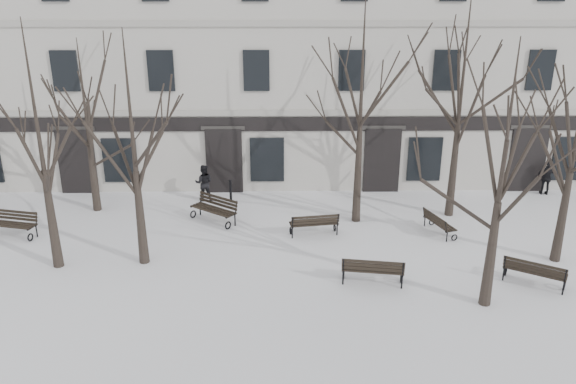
{
  "coord_description": "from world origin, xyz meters",
  "views": [
    {
      "loc": [
        -0.98,
        -15.93,
        8.62
      ],
      "look_at": [
        -0.74,
        3.0,
        1.76
      ],
      "focal_mm": 35.0,
      "sensor_mm": 36.0,
      "label": 1
    }
  ],
  "objects_px": {
    "tree_2": "(506,147)",
    "bench_0": "(12,223)",
    "tree_1": "(131,124)",
    "bench_5": "(438,223)",
    "bench_3": "(215,208)",
    "tree_0": "(36,119)",
    "bench_2": "(535,271)",
    "bench_4": "(314,223)",
    "bench_1": "(373,270)"
  },
  "relations": [
    {
      "from": "tree_1",
      "to": "bench_3",
      "type": "distance_m",
      "value": 5.81
    },
    {
      "from": "bench_0",
      "to": "bench_5",
      "type": "relative_size",
      "value": 1.18
    },
    {
      "from": "tree_0",
      "to": "bench_3",
      "type": "height_order",
      "value": "tree_0"
    },
    {
      "from": "tree_1",
      "to": "tree_2",
      "type": "bearing_deg",
      "value": -14.88
    },
    {
      "from": "bench_2",
      "to": "bench_4",
      "type": "xyz_separation_m",
      "value": [
        -6.53,
        3.85,
        -0.01
      ]
    },
    {
      "from": "tree_2",
      "to": "bench_0",
      "type": "xyz_separation_m",
      "value": [
        -15.82,
        4.98,
        -4.2
      ]
    },
    {
      "from": "bench_4",
      "to": "bench_5",
      "type": "height_order",
      "value": "bench_4"
    },
    {
      "from": "bench_1",
      "to": "bench_5",
      "type": "xyz_separation_m",
      "value": [
        3.05,
        3.83,
        -0.08
      ]
    },
    {
      "from": "tree_2",
      "to": "bench_0",
      "type": "relative_size",
      "value": 3.82
    },
    {
      "from": "tree_1",
      "to": "bench_4",
      "type": "bearing_deg",
      "value": 19.79
    },
    {
      "from": "bench_0",
      "to": "bench_1",
      "type": "bearing_deg",
      "value": -2.81
    },
    {
      "from": "bench_1",
      "to": "bench_3",
      "type": "xyz_separation_m",
      "value": [
        -5.42,
        5.11,
        0.03
      ]
    },
    {
      "from": "tree_2",
      "to": "bench_5",
      "type": "relative_size",
      "value": 4.49
    },
    {
      "from": "tree_2",
      "to": "bench_1",
      "type": "xyz_separation_m",
      "value": [
        -3.1,
        1.17,
        -4.19
      ]
    },
    {
      "from": "bench_0",
      "to": "bench_3",
      "type": "relative_size",
      "value": 1.0
    },
    {
      "from": "tree_0",
      "to": "bench_4",
      "type": "xyz_separation_m",
      "value": [
        8.58,
        2.34,
        -4.44
      ]
    },
    {
      "from": "tree_2",
      "to": "bench_2",
      "type": "bearing_deg",
      "value": 29.19
    },
    {
      "from": "bench_2",
      "to": "bench_0",
      "type": "bearing_deg",
      "value": 19.65
    },
    {
      "from": "tree_0",
      "to": "bench_3",
      "type": "relative_size",
      "value": 3.98
    },
    {
      "from": "bench_1",
      "to": "bench_0",
      "type": "bearing_deg",
      "value": -7.52
    },
    {
      "from": "tree_1",
      "to": "tree_2",
      "type": "height_order",
      "value": "tree_1"
    },
    {
      "from": "bench_2",
      "to": "bench_4",
      "type": "bearing_deg",
      "value": 1.73
    },
    {
      "from": "tree_1",
      "to": "bench_0",
      "type": "distance_m",
      "value": 7.14
    },
    {
      "from": "tree_1",
      "to": "bench_0",
      "type": "bearing_deg",
      "value": 157.66
    },
    {
      "from": "bench_1",
      "to": "bench_2",
      "type": "xyz_separation_m",
      "value": [
        4.94,
        -0.14,
        -0.02
      ]
    },
    {
      "from": "tree_0",
      "to": "bench_3",
      "type": "xyz_separation_m",
      "value": [
        4.75,
        3.74,
        -4.39
      ]
    },
    {
      "from": "bench_0",
      "to": "bench_3",
      "type": "bearing_deg",
      "value": 23.95
    },
    {
      "from": "tree_1",
      "to": "bench_5",
      "type": "bearing_deg",
      "value": 11.96
    },
    {
      "from": "bench_2",
      "to": "bench_5",
      "type": "xyz_separation_m",
      "value": [
        -1.89,
        3.97,
        -0.06
      ]
    },
    {
      "from": "tree_0",
      "to": "bench_3",
      "type": "distance_m",
      "value": 7.47
    },
    {
      "from": "bench_0",
      "to": "bench_4",
      "type": "height_order",
      "value": "bench_0"
    },
    {
      "from": "tree_1",
      "to": "bench_5",
      "type": "height_order",
      "value": "tree_1"
    },
    {
      "from": "tree_0",
      "to": "bench_1",
      "type": "bearing_deg",
      "value": -7.63
    },
    {
      "from": "bench_1",
      "to": "tree_0",
      "type": "bearing_deg",
      "value": 1.48
    },
    {
      "from": "tree_0",
      "to": "tree_1",
      "type": "xyz_separation_m",
      "value": [
        2.77,
        0.25,
        -0.2
      ]
    },
    {
      "from": "bench_5",
      "to": "bench_3",
      "type": "bearing_deg",
      "value": 64.04
    },
    {
      "from": "bench_2",
      "to": "bench_4",
      "type": "relative_size",
      "value": 1.0
    },
    {
      "from": "bench_3",
      "to": "bench_4",
      "type": "bearing_deg",
      "value": 17.39
    },
    {
      "from": "bench_0",
      "to": "bench_1",
      "type": "distance_m",
      "value": 13.28
    },
    {
      "from": "tree_0",
      "to": "bench_1",
      "type": "relative_size",
      "value": 4.02
    },
    {
      "from": "bench_0",
      "to": "bench_5",
      "type": "height_order",
      "value": "bench_0"
    },
    {
      "from": "tree_2",
      "to": "bench_2",
      "type": "xyz_separation_m",
      "value": [
        1.85,
        1.03,
        -4.21
      ]
    },
    {
      "from": "tree_0",
      "to": "bench_4",
      "type": "bearing_deg",
      "value": 15.26
    },
    {
      "from": "bench_1",
      "to": "bench_4",
      "type": "height_order",
      "value": "bench_1"
    },
    {
      "from": "bench_3",
      "to": "tree_0",
      "type": "bearing_deg",
      "value": -104.29
    },
    {
      "from": "tree_0",
      "to": "bench_5",
      "type": "bearing_deg",
      "value": 10.55
    },
    {
      "from": "bench_5",
      "to": "bench_4",
      "type": "bearing_deg",
      "value": 74.14
    },
    {
      "from": "tree_2",
      "to": "bench_4",
      "type": "relative_size",
      "value": 4.06
    },
    {
      "from": "tree_2",
      "to": "bench_4",
      "type": "bearing_deg",
      "value": 133.84
    },
    {
      "from": "tree_2",
      "to": "bench_3",
      "type": "distance_m",
      "value": 11.37
    }
  ]
}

